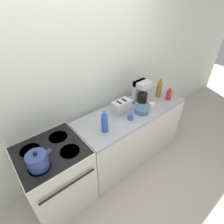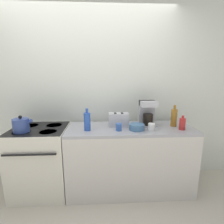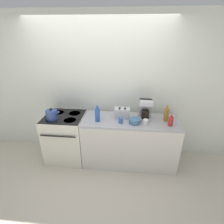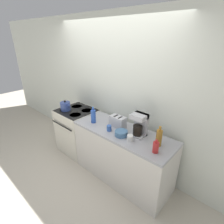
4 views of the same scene
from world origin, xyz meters
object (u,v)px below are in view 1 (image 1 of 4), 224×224
stove (57,176)px  toaster (121,107)px  bottle_blue (105,123)px  cup_white (152,106)px  bottle_amber (159,89)px  coffee_maker (141,92)px  bowl (142,110)px  cup_blue (130,116)px  bottle_red (169,95)px  kettle (38,161)px

stove → toaster: bearing=2.3°
toaster → bottle_blue: size_ratio=0.94×
cup_white → bottle_amber: bearing=25.0°
stove → toaster: size_ratio=3.45×
coffee_maker → bowl: (-0.18, -0.19, -0.14)m
cup_white → cup_blue: size_ratio=0.98×
coffee_maker → bottle_red: coffee_maker is taller
bowl → bottle_amber: bearing=14.4°
cup_blue → bottle_amber: bearing=11.4°
bottle_blue → bottle_amber: size_ratio=0.97×
stove → toaster: (1.04, 0.04, 0.52)m
coffee_maker → bowl: size_ratio=1.78×
bottle_amber → cup_blue: 0.77m
stove → bowl: (1.25, -0.13, 0.47)m
kettle → cup_blue: kettle is taller
kettle → cup_white: size_ratio=2.68×
coffee_maker → cup_blue: 0.47m
coffee_maker → bowl: 0.30m
toaster → bottle_red: bottle_red is taller
coffee_maker → bowl: coffee_maker is taller
stove → kettle: 0.56m
coffee_maker → bottle_blue: bearing=-167.3°
kettle → bottle_blue: bearing=1.0°
cup_blue → coffee_maker: bearing=27.4°
kettle → cup_blue: bearing=-0.9°
toaster → bottle_blue: bearing=-158.6°
kettle → cup_white: 1.58m
coffee_maker → bottle_amber: (0.35, -0.06, -0.05)m
bottle_blue → cup_white: (0.79, -0.04, -0.07)m
stove → toaster: 1.16m
bowl → stove: bearing=173.9°
cup_white → bowl: (-0.18, 0.03, -0.01)m
bottle_red → toaster: bearing=166.0°
cup_blue → bowl: cup_blue is taller
kettle → toaster: (1.19, 0.17, 0.01)m
bowl → toaster: bearing=140.8°
bottle_red → bottle_amber: bearing=106.1°
stove → bottle_amber: (1.77, 0.00, 0.55)m
coffee_maker → toaster: bearing=-177.0°
cup_white → bowl: 0.18m
coffee_maker → cup_white: bearing=-89.7°
bottle_red → cup_blue: size_ratio=2.01×
bottle_blue → bottle_red: 1.19m
coffee_maker → bowl: bearing=-132.5°
stove → bottle_blue: (0.63, -0.12, 0.55)m
coffee_maker → bottle_amber: bearing=-9.6°
stove → cup_blue: 1.14m
bottle_blue → bottle_amber: bottle_amber is taller
kettle → stove: bearing=40.7°
bottle_blue → stove: bearing=169.6°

